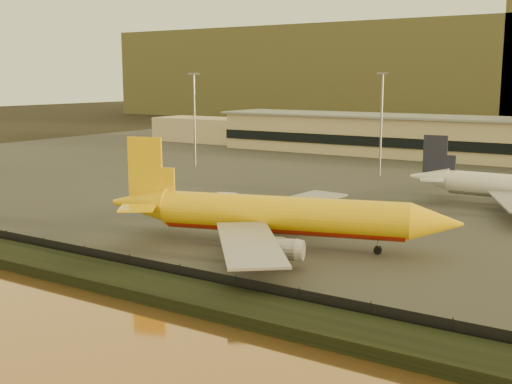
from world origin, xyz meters
TOP-DOWN VIEW (x-y plane):
  - ground at (0.00, 0.00)m, footprint 900.00×900.00m
  - embankment at (0.00, -17.00)m, footprint 320.00×7.00m
  - tarmac at (0.00, 95.00)m, footprint 320.00×220.00m
  - perimeter_fence at (0.00, -13.00)m, footprint 300.00×0.05m
  - terminal_building at (-14.52, 125.55)m, footprint 202.00×25.00m
  - apron_light_masts at (15.00, 75.00)m, footprint 152.20×12.20m
  - dhl_cargo_jet at (2.99, 7.58)m, footprint 50.51×48.25m
  - gse_vehicle_yellow at (11.30, 31.75)m, footprint 4.87×3.48m
  - gse_vehicle_white at (-22.91, 31.93)m, footprint 4.10×2.71m

SIDE VIEW (x-z plane):
  - ground at x=0.00m, z-range 0.00..0.00m
  - tarmac at x=0.00m, z-range 0.00..0.20m
  - embankment at x=0.00m, z-range 0.00..1.40m
  - gse_vehicle_white at x=-22.91m, z-range 0.20..1.90m
  - gse_vehicle_yellow at x=11.30m, z-range 0.20..2.20m
  - perimeter_fence at x=0.00m, z-range 0.20..2.40m
  - dhl_cargo_jet at x=2.99m, z-range -2.89..12.47m
  - terminal_building at x=-14.52m, z-range -0.05..12.55m
  - apron_light_masts at x=15.00m, z-range 3.00..28.40m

